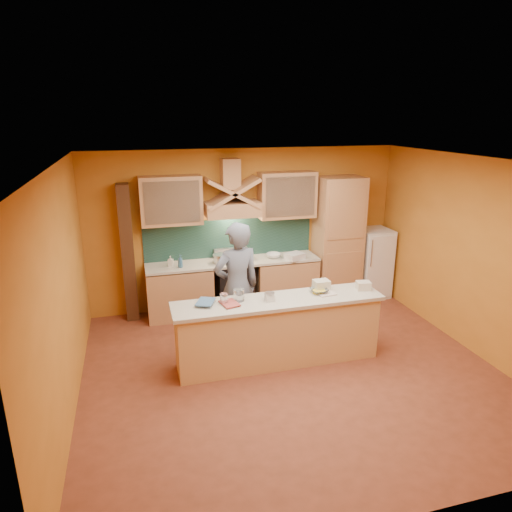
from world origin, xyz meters
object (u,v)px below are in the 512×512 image
object	(u,v)px
fridge	(372,263)
person	(237,287)
kitchen_scale	(270,297)
mixing_bowl	(319,291)
stove	(234,286)

from	to	relation	value
fridge	person	size ratio (longest dim) A/B	0.67
kitchen_scale	mixing_bowl	size ratio (longest dim) A/B	0.46
stove	kitchen_scale	size ratio (longest dim) A/B	7.97
fridge	mixing_bowl	distance (m)	2.64
fridge	mixing_bowl	xyz separation A→B (m)	(-1.88, -1.83, 0.33)
stove	person	distance (m)	1.47
stove	mixing_bowl	size ratio (longest dim) A/B	3.66
fridge	stove	bearing A→B (deg)	180.00
person	mixing_bowl	size ratio (longest dim) A/B	7.84
stove	fridge	world-z (taller)	fridge
mixing_bowl	person	bearing A→B (deg)	156.41
stove	fridge	xyz separation A→B (m)	(2.70, 0.00, 0.20)
person	mixing_bowl	world-z (taller)	person
kitchen_scale	person	bearing A→B (deg)	116.90
mixing_bowl	fridge	bearing A→B (deg)	44.21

